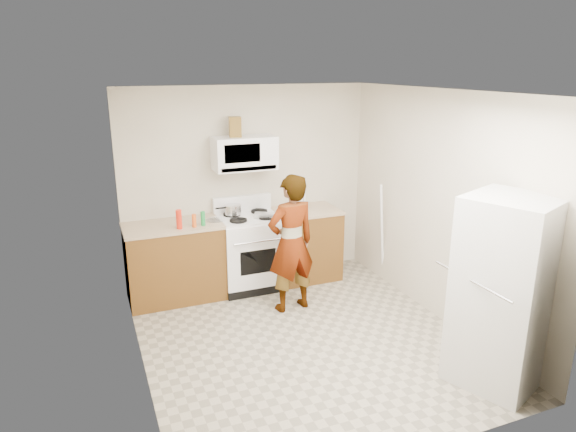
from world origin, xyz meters
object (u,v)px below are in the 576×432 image
microwave (244,153)px  kettle (298,199)px  person (291,244)px  fridge (504,292)px  gas_range (250,250)px  saucepan (233,210)px

microwave → kettle: bearing=7.0°
person → fridge: bearing=112.5°
gas_range → person: bearing=-72.4°
person → saucepan: (-0.42, 0.88, 0.21)m
kettle → saucepan: (-0.93, -0.12, -0.01)m
microwave → fridge: (1.41, -2.88, -0.85)m
gas_range → saucepan: bearing=149.5°
person → kettle: bearing=-125.0°
gas_range → person: (0.25, -0.77, 0.31)m
gas_range → kettle: size_ratio=6.61×
kettle → fridge: bearing=-86.1°
gas_range → kettle: 0.95m
fridge → kettle: (-0.66, 2.98, 0.17)m
microwave → kettle: size_ratio=4.45×
person → kettle: person is taller
person → kettle: 1.14m
fridge → gas_range: bearing=94.5°
microwave → gas_range: bearing=-90.0°
microwave → saucepan: (-0.17, -0.03, -0.69)m
microwave → saucepan: bearing=-171.4°
saucepan → fridge: bearing=-61.0°
fridge → saucepan: fridge is taller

